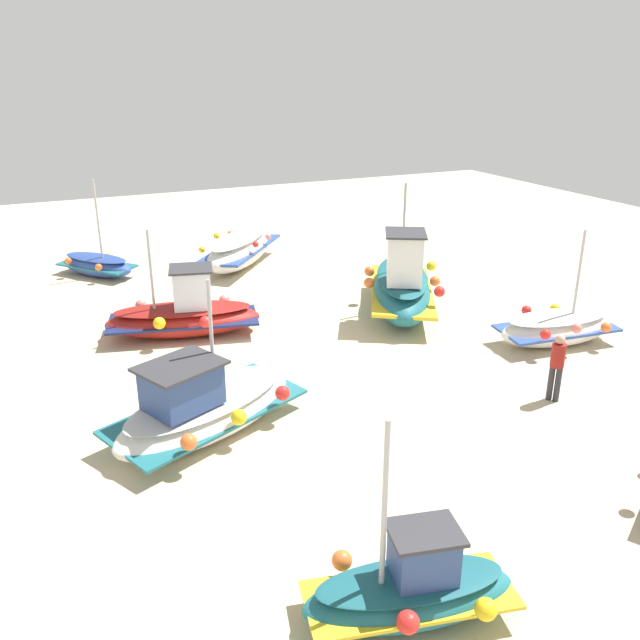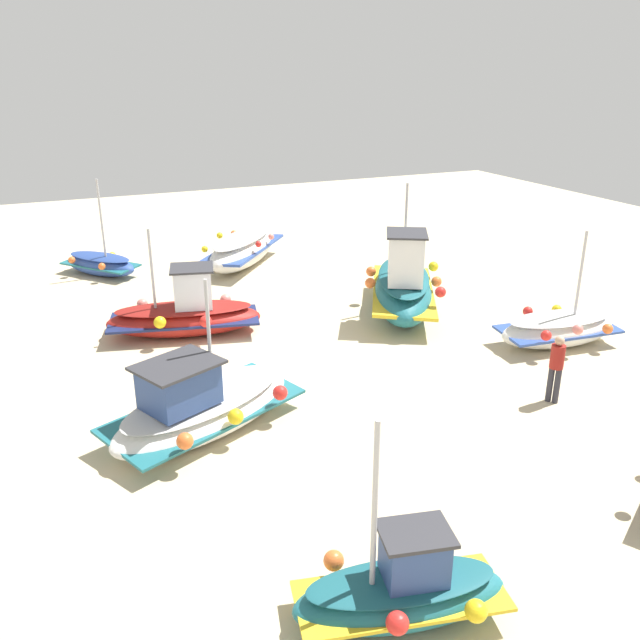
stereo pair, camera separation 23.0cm
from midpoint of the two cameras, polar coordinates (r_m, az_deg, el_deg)
name	(u,v)px [view 2 (the right image)]	position (r m, az deg, el deg)	size (l,w,h in m)	color
ground_plane	(270,358)	(17.95, -3.93, -3.25)	(51.57, 51.57, 0.00)	beige
fishing_boat_0	(403,287)	(21.03, 7.50, 2.86)	(5.44, 4.14, 4.07)	#1E6670
fishing_boat_2	(243,249)	(26.17, -6.44, 6.09)	(4.91, 4.51, 1.30)	white
fishing_boat_3	(100,264)	(26.16, -18.15, 4.61)	(3.16, 2.87, 3.63)	#2D4C9E
fishing_boat_4	(201,406)	(14.45, -9.72, -7.31)	(3.50, 4.90, 3.41)	white
fishing_boat_5	(185,314)	(19.63, -11.18, 0.49)	(2.76, 4.72, 3.20)	maroon
fishing_boat_6	(402,590)	(10.16, 7.78, -22.02)	(2.02, 3.29, 3.28)	#1E6670
fishing_boat_7	(558,329)	(19.72, 20.14, -0.73)	(2.01, 3.64, 3.28)	white
person_walking	(556,364)	(16.21, 20.06, -3.62)	(0.32, 0.32, 1.66)	#2D2D38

